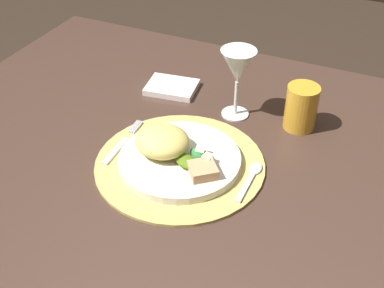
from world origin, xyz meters
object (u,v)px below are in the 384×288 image
object	(u,v)px
dinner_plate	(182,160)
spoon	(252,175)
fork	(121,144)
dining_table	(187,208)
wine_glass	(238,68)
amber_tumbler	(301,107)
napkin	(172,87)

from	to	relation	value
dinner_plate	spoon	xyz separation A→B (m)	(0.14, 0.02, -0.01)
spoon	dinner_plate	bearing A→B (deg)	-170.93
dinner_plate	fork	distance (m)	0.14
dining_table	fork	xyz separation A→B (m)	(-0.14, -0.03, 0.16)
dining_table	spoon	distance (m)	0.22
fork	wine_glass	world-z (taller)	wine_glass
fork	amber_tumbler	xyz separation A→B (m)	(0.32, 0.23, 0.04)
dining_table	napkin	xyz separation A→B (m)	(-0.14, 0.22, 0.16)
napkin	amber_tumbler	xyz separation A→B (m)	(0.32, -0.02, 0.04)
napkin	amber_tumbler	bearing A→B (deg)	-3.91
fork	spoon	xyz separation A→B (m)	(0.28, 0.02, -0.00)
napkin	dinner_plate	bearing A→B (deg)	-59.70
spoon	amber_tumbler	bearing A→B (deg)	80.21
dining_table	wine_glass	world-z (taller)	wine_glass
dinner_plate	fork	world-z (taller)	dinner_plate
amber_tumbler	napkin	bearing A→B (deg)	176.09
fork	wine_glass	distance (m)	0.30
amber_tumbler	spoon	bearing A→B (deg)	-99.79
spoon	napkin	xyz separation A→B (m)	(-0.29, 0.23, -0.00)
dinner_plate	napkin	size ratio (longest dim) A/B	2.04
fork	spoon	world-z (taller)	spoon
amber_tumbler	dining_table	bearing A→B (deg)	-132.48
dinner_plate	spoon	bearing A→B (deg)	9.07
dinner_plate	amber_tumbler	size ratio (longest dim) A/B	2.42
wine_glass	amber_tumbler	xyz separation A→B (m)	(0.14, 0.01, -0.07)
dining_table	wine_glass	distance (m)	0.33
fork	amber_tumbler	world-z (taller)	amber_tumbler
spoon	wine_glass	bearing A→B (deg)	119.28
dining_table	spoon	xyz separation A→B (m)	(0.14, -0.01, 0.16)
dining_table	amber_tumbler	xyz separation A→B (m)	(0.18, 0.20, 0.20)
dining_table	dinner_plate	bearing A→B (deg)	-83.48
fork	amber_tumbler	size ratio (longest dim) A/B	1.59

